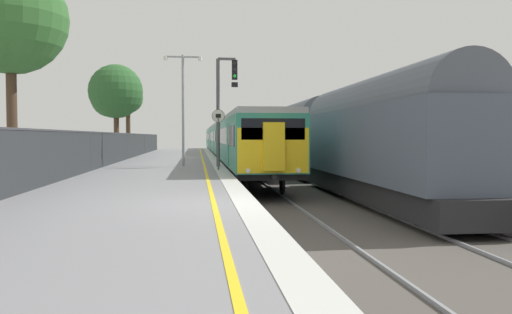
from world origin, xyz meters
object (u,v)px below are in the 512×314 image
background_tree_back (127,99)px  platform_lamp_mid (183,101)px  background_tree_right (7,21)px  background_tree_centre (116,92)px  background_tree_left (114,93)px  commuter_train_at_platform (227,139)px  freight_train_adjacent_track (280,136)px  speed_limit_sign (218,132)px  signal_gantry (223,99)px

background_tree_back → platform_lamp_mid: bearing=-75.8°
background_tree_right → background_tree_centre: bearing=91.0°
background_tree_left → commuter_train_at_platform: bearing=51.3°
freight_train_adjacent_track → background_tree_back: size_ratio=8.93×
commuter_train_at_platform → freight_train_adjacent_track: bearing=-59.2°
background_tree_centre → commuter_train_at_platform: bearing=10.7°
speed_limit_sign → background_tree_left: (-6.85, 14.02, 2.85)m
background_tree_right → background_tree_back: background_tree_right is taller
background_tree_left → signal_gantry: bearing=-57.7°
commuter_train_at_platform → background_tree_centre: background_tree_centre is taller
freight_train_adjacent_track → speed_limit_sign: bearing=-107.9°
platform_lamp_mid → background_tree_centre: (-6.41, 19.43, 2.07)m
background_tree_left → background_tree_right: (-0.79, -18.33, 1.01)m
background_tree_back → commuter_train_at_platform: bearing=-13.4°
background_tree_left → background_tree_centre: size_ratio=0.84×
background_tree_left → background_tree_centre: bearing=98.0°
background_tree_back → background_tree_right: bearing=-89.9°
commuter_train_at_platform → freight_train_adjacent_track: size_ratio=0.99×
background_tree_left → background_tree_centre: 9.11m
speed_limit_sign → freight_train_adjacent_track: bearing=72.1°
background_tree_centre → background_tree_back: background_tree_centre is taller
signal_gantry → speed_limit_sign: signal_gantry is taller
commuter_train_at_platform → signal_gantry: bearing=-93.8°
platform_lamp_mid → signal_gantry: bearing=-24.5°
commuter_train_at_platform → freight_train_adjacent_track: freight_train_adjacent_track is taller
speed_limit_sign → background_tree_right: (-7.64, -4.30, 3.87)m
platform_lamp_mid → background_tree_right: (-5.95, -7.88, 2.23)m
signal_gantry → speed_limit_sign: (-0.35, -2.64, -1.67)m
signal_gantry → background_tree_centre: (-8.46, 20.36, 2.04)m
signal_gantry → background_tree_right: 10.81m
signal_gantry → background_tree_left: size_ratio=0.83×
platform_lamp_mid → background_tree_back: 24.38m
platform_lamp_mid → background_tree_right: 10.12m
commuter_train_at_platform → background_tree_back: size_ratio=8.82×
commuter_train_at_platform → background_tree_right: 30.99m
background_tree_left → background_tree_right: 18.37m
commuter_train_at_platform → background_tree_back: 10.53m
signal_gantry → background_tree_right: background_tree_right is taller
background_tree_centre → background_tree_back: (0.43, 4.14, -0.34)m
background_tree_left → background_tree_right: bearing=-92.5°
background_tree_right → background_tree_left: bearing=87.5°
freight_train_adjacent_track → background_tree_right: size_ratio=7.74×
background_tree_centre → background_tree_right: background_tree_centre is taller
background_tree_centre → background_tree_left: bearing=-82.0°
background_tree_centre → signal_gantry: bearing=-67.4°
freight_train_adjacent_track → signal_gantry: size_ratio=10.88×
speed_limit_sign → background_tree_centre: size_ratio=0.35×
background_tree_left → platform_lamp_mid: bearing=-63.7°
freight_train_adjacent_track → background_tree_right: background_tree_right is taller
platform_lamp_mid → background_tree_right: size_ratio=0.74×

